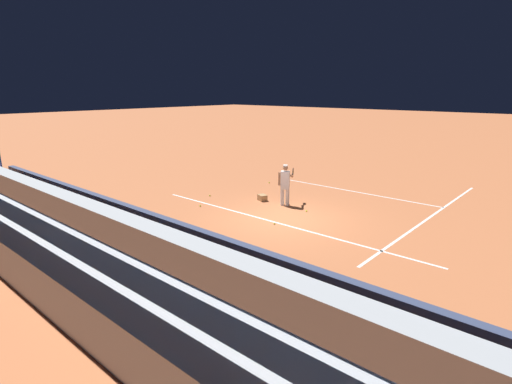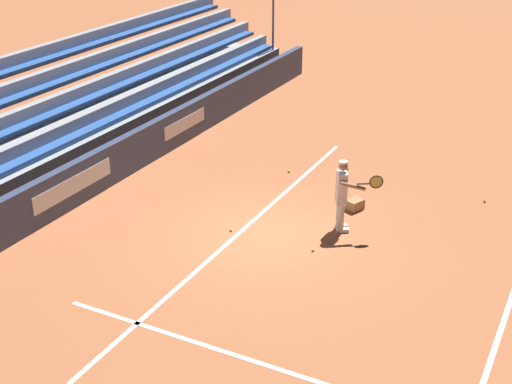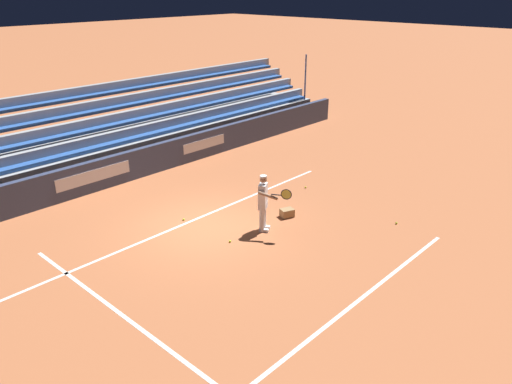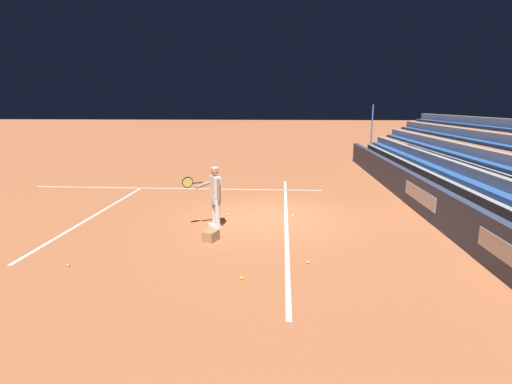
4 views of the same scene
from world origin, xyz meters
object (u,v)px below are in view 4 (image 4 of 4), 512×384
tennis_ball_stray_back (227,214)px  tennis_ball_midcourt (242,278)px  tennis_ball_far_left (308,262)px  tennis_ball_on_baseline (293,216)px  ball_box_cardboard (211,236)px  tennis_player (215,196)px  tennis_ball_far_right (68,265)px

tennis_ball_stray_back → tennis_ball_midcourt: bearing=-168.8°
tennis_ball_far_left → tennis_ball_on_baseline: bearing=3.8°
tennis_ball_on_baseline → tennis_ball_stray_back: size_ratio=1.00×
tennis_ball_on_baseline → tennis_ball_far_left: (-3.73, -0.25, 0.00)m
ball_box_cardboard → tennis_ball_far_left: bearing=-119.5°
ball_box_cardboard → tennis_ball_midcourt: 2.48m
tennis_player → tennis_ball_far_right: tennis_player is taller
tennis_player → tennis_ball_midcourt: (-3.44, -1.10, -0.86)m
tennis_player → ball_box_cardboard: tennis_player is taller
tennis_player → tennis_ball_stray_back: bearing=-8.5°
tennis_player → tennis_ball_stray_back: tennis_player is taller
ball_box_cardboard → tennis_ball_stray_back: bearing=-2.4°
tennis_player → tennis_ball_on_baseline: size_ratio=25.98×
tennis_ball_far_right → tennis_ball_stray_back: bearing=-34.0°
tennis_ball_far_left → tennis_ball_far_right: (-0.51, 5.15, 0.00)m
tennis_ball_far_left → tennis_player: bearing=44.4°
tennis_player → tennis_ball_far_right: (-3.04, 2.67, -0.86)m
tennis_ball_midcourt → tennis_ball_far_right: 3.80m
tennis_ball_on_baseline → tennis_ball_midcourt: bearing=166.4°
tennis_ball_on_baseline → tennis_ball_midcourt: same height
tennis_ball_stray_back → tennis_player: bearing=171.5°
tennis_player → tennis_ball_on_baseline: 2.67m
tennis_ball_on_baseline → tennis_ball_far_left: 3.74m
tennis_ball_stray_back → tennis_ball_far_right: bearing=146.0°
tennis_player → ball_box_cardboard: (-1.17, -0.08, -0.76)m
tennis_player → tennis_ball_midcourt: 3.71m
ball_box_cardboard → tennis_ball_far_right: ball_box_cardboard is taller
tennis_ball_stray_back → tennis_ball_far_right: (-4.24, 2.86, 0.00)m
ball_box_cardboard → tennis_ball_far_left: 2.75m
ball_box_cardboard → tennis_ball_far_left: (-1.35, -2.39, -0.10)m
tennis_ball_stray_back → tennis_ball_on_baseline: bearing=-90.1°
ball_box_cardboard → tennis_ball_midcourt: bearing=-155.7°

